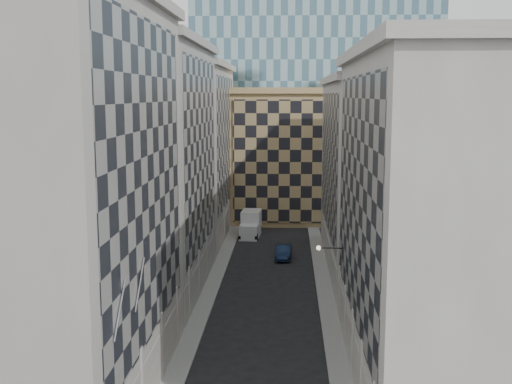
% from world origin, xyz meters
% --- Properties ---
extents(sidewalk_west, '(1.50, 100.00, 0.15)m').
position_xyz_m(sidewalk_west, '(-5.25, 30.00, 0.07)').
color(sidewalk_west, gray).
rests_on(sidewalk_west, ground).
extents(sidewalk_east, '(1.50, 100.00, 0.15)m').
position_xyz_m(sidewalk_east, '(5.25, 30.00, 0.07)').
color(sidewalk_east, gray).
rests_on(sidewalk_east, ground).
extents(bldg_left_a, '(10.80, 22.80, 23.70)m').
position_xyz_m(bldg_left_a, '(-10.88, 11.00, 11.82)').
color(bldg_left_a, '#9A958B').
rests_on(bldg_left_a, ground).
extents(bldg_left_b, '(10.80, 22.80, 22.70)m').
position_xyz_m(bldg_left_b, '(-10.88, 33.00, 11.32)').
color(bldg_left_b, gray).
rests_on(bldg_left_b, ground).
extents(bldg_left_c, '(10.80, 22.80, 21.70)m').
position_xyz_m(bldg_left_c, '(-10.88, 55.00, 10.83)').
color(bldg_left_c, '#9A958B').
rests_on(bldg_left_c, ground).
extents(bldg_right_a, '(10.80, 26.80, 20.70)m').
position_xyz_m(bldg_right_a, '(10.88, 15.00, 10.32)').
color(bldg_right_a, '#A9A49B').
rests_on(bldg_right_a, ground).
extents(bldg_right_b, '(10.80, 28.80, 19.70)m').
position_xyz_m(bldg_right_b, '(10.89, 42.00, 9.85)').
color(bldg_right_b, '#A9A49B').
rests_on(bldg_right_b, ground).
extents(tan_block, '(16.80, 14.80, 18.80)m').
position_xyz_m(tan_block, '(2.00, 67.90, 9.44)').
color(tan_block, tan).
rests_on(tan_block, ground).
extents(church_tower, '(7.20, 7.20, 51.50)m').
position_xyz_m(church_tower, '(0.00, 82.00, 26.95)').
color(church_tower, '#2F2A25').
rests_on(church_tower, ground).
extents(flagpoles_left, '(0.10, 6.33, 2.33)m').
position_xyz_m(flagpoles_left, '(-5.90, 6.00, 8.00)').
color(flagpoles_left, gray).
rests_on(flagpoles_left, ground).
extents(bracket_lamp, '(1.98, 0.36, 0.36)m').
position_xyz_m(bracket_lamp, '(4.38, 24.00, 6.20)').
color(bracket_lamp, black).
rests_on(bracket_lamp, ground).
extents(box_truck, '(2.66, 5.89, 3.17)m').
position_xyz_m(box_truck, '(-2.94, 55.75, 1.38)').
color(box_truck, silver).
rests_on(box_truck, ground).
extents(dark_car, '(1.82, 4.62, 1.50)m').
position_xyz_m(dark_car, '(1.36, 44.44, 0.75)').
color(dark_car, '#0F1D3A').
rests_on(dark_car, ground).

